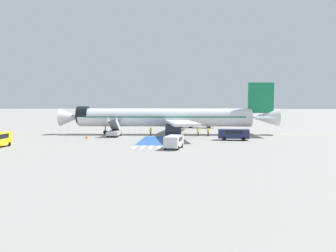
{
  "coord_description": "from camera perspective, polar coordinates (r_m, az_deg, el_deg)",
  "views": [
    {
      "loc": [
        6.37,
        -67.13,
        6.43
      ],
      "look_at": [
        2.14,
        -0.56,
        1.75
      ],
      "focal_mm": 35.0,
      "sensor_mm": 36.0,
      "label": 1
    }
  ],
  "objects": [
    {
      "name": "apron_leadline_yellow",
      "position": [
        67.29,
        -0.56,
        -1.47
      ],
      "size": [
        79.08,
        3.39,
        0.01
      ],
      "primitive_type": "cube",
      "rotation": [
        0.0,
        0.0,
        1.61
      ],
      "color": "gold",
      "rests_on": "ground_plane"
    },
    {
      "name": "apron_walkway_bar_2",
      "position": [
        48.09,
        -2.98,
        -3.67
      ],
      "size": [
        0.44,
        3.6,
        0.01
      ],
      "primitive_type": "cube",
      "color": "silver",
      "rests_on": "ground_plane"
    },
    {
      "name": "apron_walkway_bar_3",
      "position": [
        47.97,
        -1.55,
        -3.69
      ],
      "size": [
        0.44,
        3.6,
        0.01
      ],
      "primitive_type": "cube",
      "color": "silver",
      "rests_on": "ground_plane"
    },
    {
      "name": "ground_plane",
      "position": [
        67.73,
        -1.77,
        -1.44
      ],
      "size": [
        600.0,
        600.0,
        0.0
      ],
      "primitive_type": "plane",
      "color": "gray"
    },
    {
      "name": "apron_walkway_bar_4",
      "position": [
        47.87,
        -0.12,
        -3.7
      ],
      "size": [
        0.44,
        3.6,
        0.01
      ],
      "primitive_type": "cube",
      "color": "silver",
      "rests_on": "ground_plane"
    },
    {
      "name": "traffic_cone_0",
      "position": [
        61.36,
        -14.0,
        -1.81
      ],
      "size": [
        0.6,
        0.6,
        0.66
      ],
      "color": "orange",
      "rests_on": "ground_plane"
    },
    {
      "name": "ground_crew_1",
      "position": [
        64.43,
        -3.04,
        -0.88
      ],
      "size": [
        0.48,
        0.44,
        1.65
      ],
      "rotation": [
        0.0,
        0.0,
        3.79
      ],
      "color": "#2D2D33",
      "rests_on": "ground_plane"
    },
    {
      "name": "boarding_stairs_forward",
      "position": [
        63.91,
        -9.39,
        -0.94
      ],
      "size": [
        2.39,
        5.3,
        3.88
      ],
      "rotation": [
        0.0,
        0.0,
        0.04
      ],
      "color": "#ADB2BA",
      "rests_on": "ground_plane"
    },
    {
      "name": "apron_walkway_bar_1",
      "position": [
        48.24,
        -4.4,
        -3.65
      ],
      "size": [
        0.44,
        3.6,
        0.01
      ],
      "primitive_type": "cube",
      "color": "silver",
      "rests_on": "ground_plane"
    },
    {
      "name": "fuel_tanker",
      "position": [
        85.41,
        4.57,
        0.86
      ],
      "size": [
        10.59,
        3.85,
        3.48
      ],
      "rotation": [
        0.0,
        0.0,
        -1.71
      ],
      "color": "#38383D",
      "rests_on": "ground_plane"
    },
    {
      "name": "airliner",
      "position": [
        67.04,
        -0.02,
        1.46
      ],
      "size": [
        44.85,
        31.7,
        10.58
      ],
      "rotation": [
        0.0,
        0.0,
        1.61
      ],
      "color": "silver",
      "rests_on": "ground_plane"
    },
    {
      "name": "service_van_2",
      "position": [
        57.93,
        11.34,
        -1.3
      ],
      "size": [
        5.38,
        2.15,
        1.89
      ],
      "rotation": [
        0.0,
        0.0,
        4.64
      ],
      "color": "#1E234C",
      "rests_on": "ground_plane"
    },
    {
      "name": "ground_crew_0",
      "position": [
        64.06,
        5.27,
        -0.9
      ],
      "size": [
        0.43,
        0.49,
        1.69
      ],
      "rotation": [
        0.0,
        0.0,
        4.13
      ],
      "color": "#191E38",
      "rests_on": "ground_plane"
    },
    {
      "name": "apron_walkway_bar_0",
      "position": [
        48.42,
        -5.81,
        -3.63
      ],
      "size": [
        0.44,
        3.6,
        0.01
      ],
      "primitive_type": "cube",
      "color": "silver",
      "rests_on": "ground_plane"
    },
    {
      "name": "service_van_0",
      "position": [
        46.27,
        1.02,
        -2.6
      ],
      "size": [
        2.72,
        4.63,
        1.81
      ],
      "rotation": [
        0.0,
        0.0,
        6.1
      ],
      "color": "silver",
      "rests_on": "ground_plane"
    },
    {
      "name": "ground_crew_2",
      "position": [
        64.14,
        7.02,
        -0.95
      ],
      "size": [
        0.48,
        0.44,
        1.61
      ],
      "rotation": [
        0.0,
        0.0,
        2.53
      ],
      "color": "#2D2D33",
      "rests_on": "ground_plane"
    },
    {
      "name": "apron_stand_patch_blue",
      "position": [
        56.51,
        -1.37,
        -2.52
      ],
      "size": [
        6.87,
        13.76,
        0.01
      ],
      "primitive_type": "cube",
      "color": "#2856A8",
      "rests_on": "ground_plane"
    }
  ]
}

